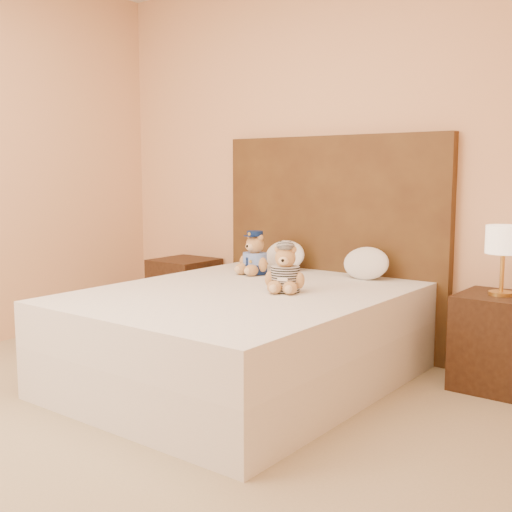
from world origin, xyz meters
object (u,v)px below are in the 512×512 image
(lamp, at_px, (504,243))
(pillow_right, at_px, (366,262))
(teddy_police, at_px, (255,253))
(teddy_prisoner, at_px, (285,268))
(pillow_left, at_px, (285,254))
(bed, at_px, (243,336))
(nightstand_right, at_px, (499,342))
(nightstand_left, at_px, (185,293))

(lamp, distance_m, pillow_right, 0.90)
(teddy_police, bearing_deg, teddy_prisoner, -30.98)
(teddy_prisoner, height_order, pillow_left, teddy_prisoner)
(bed, height_order, lamp, lamp)
(teddy_police, xyz_separation_m, pillow_right, (0.70, 0.29, -0.03))
(nightstand_right, xyz_separation_m, pillow_right, (-0.88, 0.03, 0.39))
(bed, relative_size, nightstand_left, 3.64)
(bed, distance_m, nightstand_left, 1.48)
(pillow_right, bearing_deg, bed, -114.02)
(teddy_police, relative_size, teddy_prisoner, 1.05)
(nightstand_left, height_order, teddy_police, teddy_police)
(pillow_left, height_order, pillow_right, same)
(pillow_right, bearing_deg, nightstand_left, -178.94)
(teddy_prisoner, xyz_separation_m, pillow_right, (0.16, 0.70, -0.03))
(bed, xyz_separation_m, teddy_police, (-0.33, 0.54, 0.42))
(bed, distance_m, teddy_police, 0.76)
(nightstand_left, bearing_deg, nightstand_right, 0.00)
(lamp, xyz_separation_m, teddy_prisoner, (-1.04, -0.67, -0.16))
(teddy_police, bearing_deg, nightstand_left, 170.83)
(nightstand_left, distance_m, teddy_prisoner, 1.66)
(nightstand_left, height_order, pillow_left, pillow_left)
(lamp, bearing_deg, nightstand_right, 0.00)
(teddy_prisoner, bearing_deg, pillow_right, 54.41)
(bed, height_order, teddy_police, teddy_police)
(bed, height_order, pillow_right, pillow_right)
(nightstand_right, bearing_deg, bed, -147.38)
(nightstand_left, relative_size, pillow_right, 1.70)
(bed, bearing_deg, nightstand_right, 32.62)
(nightstand_left, bearing_deg, lamp, 0.00)
(nightstand_right, height_order, pillow_right, pillow_right)
(lamp, xyz_separation_m, teddy_police, (-1.58, -0.26, -0.15))
(bed, bearing_deg, lamp, 32.62)
(nightstand_right, bearing_deg, lamp, 180.00)
(nightstand_right, relative_size, pillow_left, 1.70)
(bed, height_order, teddy_prisoner, teddy_prisoner)
(teddy_police, height_order, pillow_right, teddy_police)
(pillow_left, bearing_deg, teddy_prisoner, -54.89)
(bed, relative_size, nightstand_right, 3.64)
(lamp, relative_size, teddy_prisoner, 1.43)
(nightstand_right, height_order, pillow_left, pillow_left)
(bed, distance_m, nightstand_right, 1.48)
(bed, xyz_separation_m, nightstand_left, (-1.25, 0.80, -0.00))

